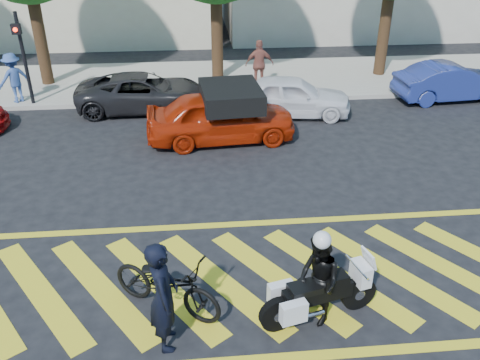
{
  "coord_description": "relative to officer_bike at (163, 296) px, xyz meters",
  "views": [
    {
      "loc": [
        -0.94,
        -7.42,
        6.29
      ],
      "look_at": [
        -0.06,
        2.02,
        1.05
      ],
      "focal_mm": 38.0,
      "sensor_mm": 36.0,
      "label": 1
    }
  ],
  "objects": [
    {
      "name": "ground",
      "position": [
        1.55,
        1.39,
        -0.97
      ],
      "size": [
        90.0,
        90.0,
        0.0
      ],
      "primitive_type": "plane",
      "color": "black",
      "rests_on": "ground"
    },
    {
      "name": "sidewalk",
      "position": [
        1.55,
        13.39,
        -0.9
      ],
      "size": [
        60.0,
        5.0,
        0.15
      ],
      "primitive_type": "cube",
      "color": "#9E998E",
      "rests_on": "ground"
    },
    {
      "name": "crosswalk",
      "position": [
        1.52,
        1.39,
        -0.97
      ],
      "size": [
        12.33,
        4.0,
        0.01
      ],
      "color": "yellow",
      "rests_on": "ground"
    },
    {
      "name": "signal_pole",
      "position": [
        -4.95,
        11.13,
        0.95
      ],
      "size": [
        0.28,
        0.43,
        3.2
      ],
      "color": "black",
      "rests_on": "ground"
    },
    {
      "name": "officer_bike",
      "position": [
        0.0,
        0.0,
        0.0
      ],
      "size": [
        0.52,
        0.74,
        1.94
      ],
      "primitive_type": "imported",
      "rotation": [
        0.0,
        0.0,
        1.65
      ],
      "color": "black",
      "rests_on": "ground"
    },
    {
      "name": "bicycle",
      "position": [
        -0.01,
        0.78,
        -0.42
      ],
      "size": [
        2.18,
        1.73,
        1.11
      ],
      "primitive_type": "imported",
      "rotation": [
        0.0,
        0.0,
        1.02
      ],
      "color": "black",
      "rests_on": "ground"
    },
    {
      "name": "police_motorcycle",
      "position": [
        2.52,
        0.3,
        -0.45
      ],
      "size": [
        2.12,
        0.95,
        0.95
      ],
      "rotation": [
        0.0,
        0.0,
        0.26
      ],
      "color": "black",
      "rests_on": "ground"
    },
    {
      "name": "officer_moto",
      "position": [
        2.5,
        0.31,
        -0.15
      ],
      "size": [
        0.8,
        0.93,
        1.64
      ],
      "primitive_type": "imported",
      "rotation": [
        0.0,
        0.0,
        -1.32
      ],
      "color": "black",
      "rests_on": "ground"
    },
    {
      "name": "red_convertible",
      "position": [
        1.35,
        7.84,
        -0.23
      ],
      "size": [
        4.46,
        2.09,
        1.48
      ],
      "primitive_type": "imported",
      "rotation": [
        0.0,
        0.0,
        1.65
      ],
      "color": "#A82107",
      "rests_on": "ground"
    },
    {
      "name": "parked_mid_left",
      "position": [
        -1.11,
        10.59,
        -0.36
      ],
      "size": [
        4.43,
        2.05,
        1.23
      ],
      "primitive_type": "imported",
      "rotation": [
        0.0,
        0.0,
        1.57
      ],
      "color": "black",
      "rests_on": "ground"
    },
    {
      "name": "parked_mid_right",
      "position": [
        3.78,
        9.65,
        -0.31
      ],
      "size": [
        4.04,
        2.07,
        1.32
      ],
      "primitive_type": "imported",
      "rotation": [
        0.0,
        0.0,
        1.43
      ],
      "color": "white",
      "rests_on": "ground"
    },
    {
      "name": "parked_right",
      "position": [
        9.67,
        10.59,
        -0.32
      ],
      "size": [
        4.06,
        1.72,
        1.3
      ],
      "primitive_type": "imported",
      "rotation": [
        0.0,
        0.0,
        1.66
      ],
      "color": "navy",
      "rests_on": "ground"
    },
    {
      "name": "pedestrian_left",
      "position": [
        -5.48,
        11.39,
        0.02
      ],
      "size": [
        1.24,
        1.17,
        1.68
      ],
      "primitive_type": "imported",
      "rotation": [
        0.0,
        0.0,
        3.83
      ],
      "color": "#38569A",
      "rests_on": "sidewalk"
    },
    {
      "name": "pedestrian_right",
      "position": [
        3.03,
        12.11,
        0.06
      ],
      "size": [
        1.05,
        0.46,
        1.76
      ],
      "primitive_type": "imported",
      "rotation": [
        0.0,
        0.0,
        3.11
      ],
      "color": "#985345",
      "rests_on": "sidewalk"
    }
  ]
}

